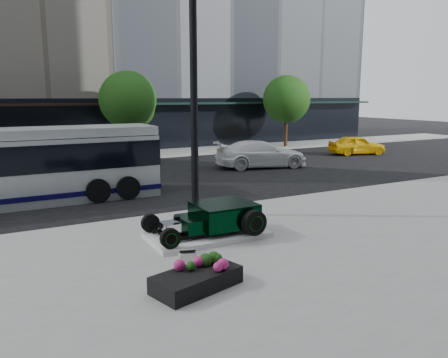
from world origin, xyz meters
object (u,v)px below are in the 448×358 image
hot_rod (218,216)px  yellow_taxi (357,145)px  white_sedan (261,154)px  flower_planter (197,278)px  lamppost (194,104)px

hot_rod → yellow_taxi: (17.65, 12.18, -0.01)m
yellow_taxi → white_sedan: bearing=116.2°
flower_planter → yellow_taxi: (19.70, 15.15, 0.34)m
white_sedan → lamppost: bearing=149.0°
lamppost → flower_planter: bearing=-114.3°
hot_rod → white_sedan: bearing=51.6°
hot_rod → white_sedan: (8.40, 10.59, 0.09)m
flower_planter → white_sedan: white_sedan is taller
flower_planter → hot_rod: bearing=55.4°
hot_rod → lamppost: lamppost is taller
white_sedan → yellow_taxi: 9.39m
lamppost → white_sedan: bearing=45.5°
hot_rod → lamppost: size_ratio=0.39×
hot_rod → yellow_taxi: size_ratio=0.80×
lamppost → white_sedan: lamppost is taller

